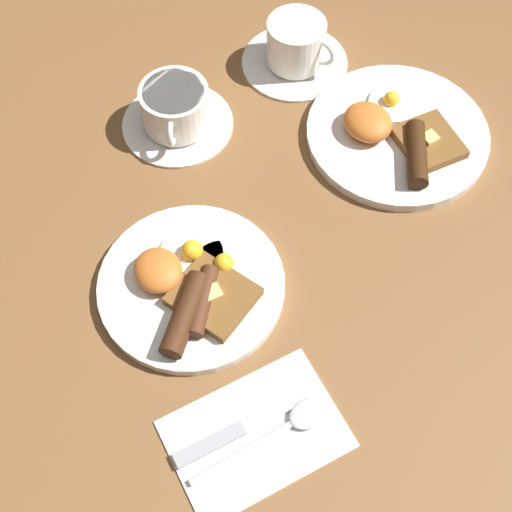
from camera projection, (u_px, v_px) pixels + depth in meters
name	position (u px, v px, depth m)	size (l,w,h in m)	color
ground_plane	(192.00, 288.00, 0.90)	(3.00, 3.00, 0.00)	brown
breakfast_plate_near	(191.00, 285.00, 0.89)	(0.24, 0.24, 0.04)	white
breakfast_plate_far	(397.00, 133.00, 1.02)	(0.26, 0.26, 0.05)	white
teacup_near	(176.00, 111.00, 1.01)	(0.16, 0.16, 0.07)	white
teacup_far	(296.00, 48.00, 1.08)	(0.16, 0.16, 0.08)	white
napkin	(256.00, 434.00, 0.81)	(0.13, 0.19, 0.01)	white
knife	(242.00, 428.00, 0.81)	(0.02, 0.19, 0.01)	silver
spoon	(296.00, 421.00, 0.81)	(0.04, 0.18, 0.01)	silver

